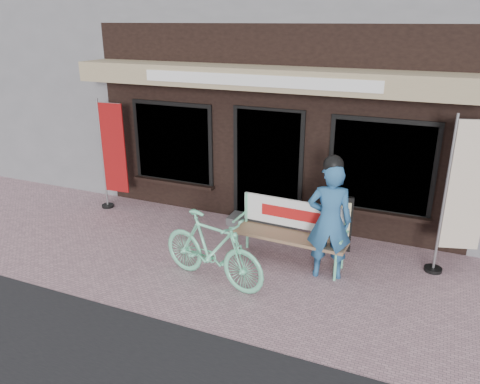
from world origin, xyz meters
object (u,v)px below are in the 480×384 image
at_px(bench, 291,227).
at_px(nobori_cream, 463,195).
at_px(person, 330,219).
at_px(bicycle, 212,249).
at_px(menu_stand, 337,223).
at_px(nobori_red, 112,154).

height_order(bench, nobori_cream, nobori_cream).
relative_size(bench, person, 0.97).
distance_m(bicycle, menu_stand, 2.25).
distance_m(bench, menu_stand, 0.88).
xyz_separation_m(person, bicycle, (-1.50, -0.83, -0.40)).
relative_size(nobori_cream, menu_stand, 2.55).
bearing_deg(nobori_cream, bench, 178.83).
distance_m(nobori_red, nobori_cream, 6.33).
relative_size(bicycle, nobori_cream, 0.73).
xyz_separation_m(bench, person, (0.65, -0.25, 0.35)).
height_order(person, nobori_cream, nobori_cream).
bearing_deg(person, bicycle, -165.24).
bearing_deg(nobori_cream, nobori_red, 163.59).
relative_size(person, menu_stand, 1.97).
distance_m(person, bicycle, 1.76).
bearing_deg(bench, nobori_red, 172.34).
bearing_deg(bench, menu_stand, 49.78).
distance_m(person, menu_stand, 0.99).
bearing_deg(nobori_red, person, -16.79).
distance_m(bench, person, 0.77).
relative_size(bench, nobori_cream, 0.75).
xyz_separation_m(bench, menu_stand, (0.60, 0.64, -0.09)).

